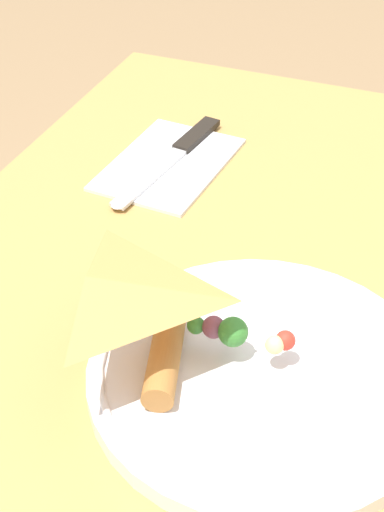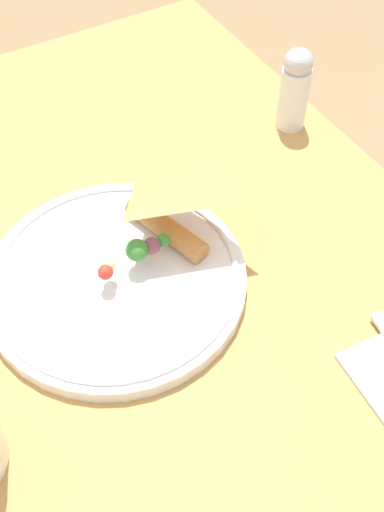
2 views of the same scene
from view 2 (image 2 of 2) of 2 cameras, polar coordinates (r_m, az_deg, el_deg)
name	(u,v)px [view 2 (image 2 of 2)]	position (r m, az deg, el deg)	size (l,w,h in m)	color
dining_table	(89,393)	(0.74, -9.13, -11.90)	(0.99, 0.84, 0.76)	tan
plate_pizza	(119,274)	(0.66, -6.48, -1.61)	(0.27, 0.27, 0.05)	white
salt_shaker	(295,89)	(0.82, 9.11, 14.48)	(0.04, 0.04, 0.11)	white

